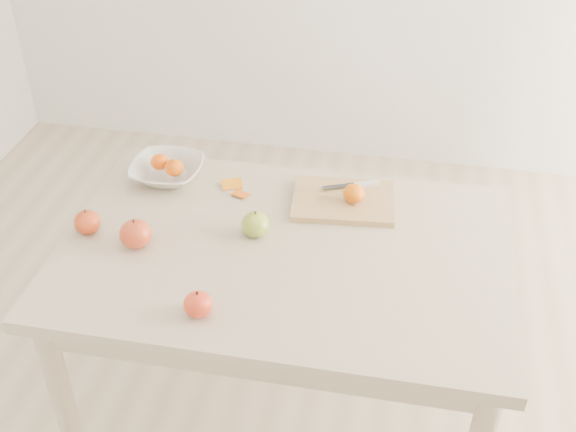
# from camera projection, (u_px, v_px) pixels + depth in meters

# --- Properties ---
(ground) EXTENTS (3.50, 3.50, 0.00)m
(ground) POSITION_uv_depth(u_px,v_px,m) (285.00, 426.00, 2.36)
(ground) COLOR #C6B293
(ground) RESTS_ON ground
(table) EXTENTS (1.20, 0.80, 0.75)m
(table) POSITION_uv_depth(u_px,v_px,m) (285.00, 276.00, 1.98)
(table) COLOR #C0AA91
(table) RESTS_ON ground
(cutting_board) EXTENTS (0.31, 0.24, 0.02)m
(cutting_board) POSITION_uv_depth(u_px,v_px,m) (343.00, 201.00, 2.08)
(cutting_board) COLOR tan
(cutting_board) RESTS_ON table
(board_tangerine) EXTENTS (0.06, 0.06, 0.05)m
(board_tangerine) POSITION_uv_depth(u_px,v_px,m) (354.00, 193.00, 2.05)
(board_tangerine) COLOR orange
(board_tangerine) RESTS_ON cutting_board
(fruit_bowl) EXTENTS (0.22, 0.22, 0.05)m
(fruit_bowl) POSITION_uv_depth(u_px,v_px,m) (167.00, 171.00, 2.18)
(fruit_bowl) COLOR silver
(fruit_bowl) RESTS_ON table
(bowl_tangerine_near) EXTENTS (0.05, 0.05, 0.05)m
(bowl_tangerine_near) POSITION_uv_depth(u_px,v_px,m) (159.00, 162.00, 2.18)
(bowl_tangerine_near) COLOR #E85908
(bowl_tangerine_near) RESTS_ON fruit_bowl
(bowl_tangerine_far) EXTENTS (0.06, 0.06, 0.05)m
(bowl_tangerine_far) POSITION_uv_depth(u_px,v_px,m) (174.00, 168.00, 2.15)
(bowl_tangerine_far) COLOR #E35208
(bowl_tangerine_far) RESTS_ON fruit_bowl
(orange_peel_a) EXTENTS (0.07, 0.06, 0.01)m
(orange_peel_a) POSITION_uv_depth(u_px,v_px,m) (232.00, 185.00, 2.16)
(orange_peel_a) COLOR orange
(orange_peel_a) RESTS_ON table
(orange_peel_b) EXTENTS (0.05, 0.05, 0.01)m
(orange_peel_b) POSITION_uv_depth(u_px,v_px,m) (241.00, 195.00, 2.12)
(orange_peel_b) COLOR #D5540F
(orange_peel_b) RESTS_ON table
(paring_knife) EXTENTS (0.16, 0.08, 0.01)m
(paring_knife) POSITION_uv_depth(u_px,v_px,m) (362.00, 184.00, 2.12)
(paring_knife) COLOR silver
(paring_knife) RESTS_ON cutting_board
(apple_green) EXTENTS (0.08, 0.08, 0.07)m
(apple_green) POSITION_uv_depth(u_px,v_px,m) (256.00, 224.00, 1.95)
(apple_green) COLOR #5D8F1F
(apple_green) RESTS_ON table
(apple_red_d) EXTENTS (0.07, 0.07, 0.07)m
(apple_red_d) POSITION_uv_depth(u_px,v_px,m) (87.00, 222.00, 1.96)
(apple_red_d) COLOR #911405
(apple_red_d) RESTS_ON table
(apple_red_b) EXTENTS (0.09, 0.09, 0.08)m
(apple_red_b) POSITION_uv_depth(u_px,v_px,m) (136.00, 234.00, 1.91)
(apple_red_b) COLOR #9C1D0E
(apple_red_b) RESTS_ON table
(apple_red_c) EXTENTS (0.07, 0.07, 0.06)m
(apple_red_c) POSITION_uv_depth(u_px,v_px,m) (198.00, 304.00, 1.70)
(apple_red_c) COLOR #A81313
(apple_red_c) RESTS_ON table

